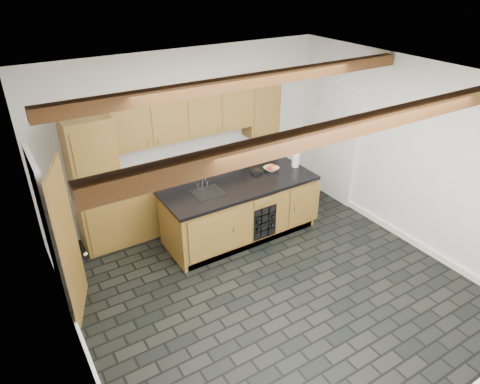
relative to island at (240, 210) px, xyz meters
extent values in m
plane|color=black|center=(-0.31, -1.28, -0.46)|extent=(5.00, 5.00, 0.00)
plane|color=white|center=(-0.31, 1.22, 0.94)|extent=(5.00, 0.00, 5.00)
plane|color=white|center=(-2.81, -1.28, 0.94)|extent=(0.00, 5.00, 5.00)
plane|color=white|center=(2.19, -1.28, 0.94)|extent=(0.00, 5.00, 5.00)
plane|color=white|center=(-0.31, -1.28, 2.34)|extent=(5.00, 5.00, 0.00)
cube|color=#5C3417|center=(-0.31, -2.48, 2.24)|extent=(4.90, 0.15, 0.15)
cube|color=#5C3417|center=(-0.31, -0.68, 2.24)|extent=(4.90, 0.15, 0.15)
cube|color=white|center=(-2.79, -1.28, -0.41)|extent=(0.04, 5.00, 0.10)
cube|color=white|center=(2.17, -1.28, -0.41)|extent=(0.04, 5.00, 0.10)
cube|color=white|center=(-2.78, 0.02, 0.56)|extent=(0.06, 0.94, 2.04)
cube|color=olive|center=(-2.63, -0.33, 0.54)|extent=(0.31, 0.77, 2.00)
cube|color=white|center=(2.16, 0.22, 0.56)|extent=(0.06, 0.98, 2.04)
cube|color=black|center=(2.19, 0.22, 0.54)|extent=(0.02, 0.86, 1.96)
cube|color=olive|center=(-1.96, 0.92, 0.59)|extent=(0.65, 0.60, 2.10)
cube|color=olive|center=(-0.33, 0.92, -0.02)|extent=(2.60, 0.60, 0.88)
cube|color=black|center=(-0.33, 0.92, 0.44)|extent=(2.64, 0.62, 0.05)
cube|color=white|center=(-0.33, 1.21, 0.73)|extent=(2.60, 0.02, 0.52)
cube|color=olive|center=(-0.43, 1.04, 1.36)|extent=(2.40, 0.35, 0.75)
cube|color=olive|center=(1.07, 1.04, 1.24)|extent=(0.60, 0.35, 1.00)
cube|color=olive|center=(-0.01, 0.02, -0.02)|extent=(2.40, 0.90, 0.88)
cube|color=black|center=(-0.01, 0.02, 0.44)|extent=(2.46, 0.96, 0.05)
cube|color=olive|center=(-0.73, -0.45, 0.02)|extent=(0.80, 0.02, 0.70)
cube|color=olive|center=(0.94, -0.45, 0.02)|extent=(0.60, 0.02, 0.70)
cube|color=black|center=(0.17, -0.29, -0.06)|extent=(0.42, 0.30, 0.56)
cylinder|color=black|center=(0.31, -0.33, -0.13)|extent=(0.07, 0.26, 0.07)
cylinder|color=black|center=(0.03, -0.33, -0.13)|extent=(0.07, 0.26, 0.07)
cylinder|color=black|center=(0.31, -0.33, 0.01)|extent=(0.07, 0.26, 0.07)
cylinder|color=black|center=(0.03, -0.33, 0.01)|extent=(0.07, 0.26, 0.07)
cube|color=black|center=(-0.56, 0.02, 0.46)|extent=(0.45, 0.40, 0.02)
cylinder|color=silver|center=(-0.56, 0.20, 0.57)|extent=(0.02, 0.02, 0.20)
torus|color=silver|center=(-0.56, 0.20, 0.71)|extent=(0.18, 0.02, 0.18)
cylinder|color=silver|center=(-0.64, 0.20, 0.51)|extent=(0.02, 0.02, 0.08)
cylinder|color=silver|center=(-0.48, 0.20, 0.51)|extent=(0.02, 0.02, 0.08)
cube|color=black|center=(0.42, 0.17, 0.49)|extent=(0.21, 0.13, 0.04)
cylinder|color=black|center=(0.42, 0.17, 0.52)|extent=(0.13, 0.13, 0.02)
imported|color=silver|center=(0.68, 0.14, 0.49)|extent=(0.27, 0.27, 0.06)
sphere|color=red|center=(0.73, 0.14, 0.53)|extent=(0.07, 0.07, 0.07)
sphere|color=orange|center=(0.70, 0.18, 0.53)|extent=(0.07, 0.07, 0.07)
sphere|color=#508023|center=(0.64, 0.17, 0.53)|extent=(0.07, 0.07, 0.07)
sphere|color=red|center=(0.64, 0.11, 0.53)|extent=(0.07, 0.07, 0.07)
sphere|color=orange|center=(0.70, 0.09, 0.53)|extent=(0.07, 0.07, 0.07)
cylinder|color=white|center=(1.11, 0.06, 0.59)|extent=(0.12, 0.12, 0.24)
imported|color=white|center=(-1.33, 0.99, 0.51)|extent=(0.12, 0.12, 0.10)
camera|label=1|loc=(-3.08, -4.97, 3.52)|focal=32.00mm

